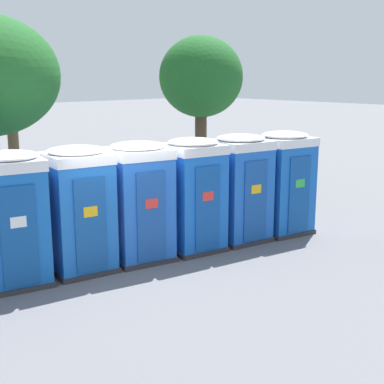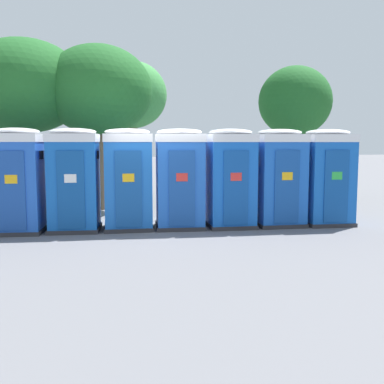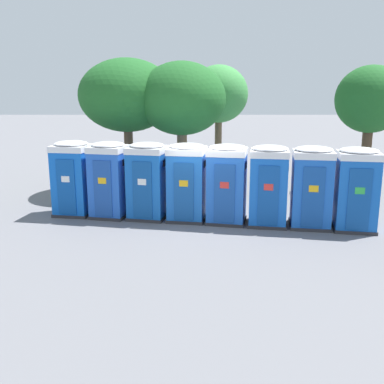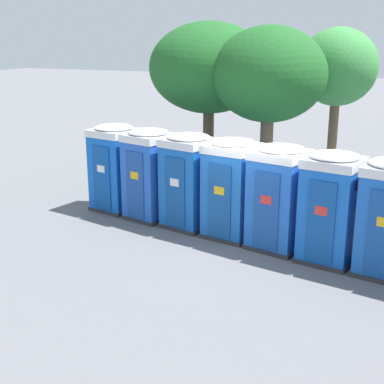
# 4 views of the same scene
# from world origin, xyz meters

# --- Properties ---
(ground_plane) EXTENTS (120.00, 120.00, 0.00)m
(ground_plane) POSITION_xyz_m (0.00, 0.00, 0.00)
(ground_plane) COLOR slate
(portapotty_0) EXTENTS (1.37, 1.38, 2.54)m
(portapotty_0) POSITION_xyz_m (-4.55, 0.66, 1.28)
(portapotty_0) COLOR #2D2D33
(portapotty_0) RESTS_ON ground
(portapotty_1) EXTENTS (1.39, 1.42, 2.54)m
(portapotty_1) POSITION_xyz_m (-3.27, 0.39, 1.28)
(portapotty_1) COLOR #2D2D33
(portapotty_1) RESTS_ON ground
(portapotty_2) EXTENTS (1.44, 1.43, 2.54)m
(portapotty_2) POSITION_xyz_m (-1.97, 0.20, 1.28)
(portapotty_2) COLOR #2D2D33
(portapotty_2) RESTS_ON ground
(portapotty_3) EXTENTS (1.38, 1.37, 2.54)m
(portapotty_3) POSITION_xyz_m (-0.67, -0.02, 1.28)
(portapotty_3) COLOR #2D2D33
(portapotty_3) RESTS_ON ground
(portapotty_4) EXTENTS (1.44, 1.42, 2.54)m
(portapotty_4) POSITION_xyz_m (0.62, -0.28, 1.28)
(portapotty_4) COLOR #2D2D33
(portapotty_4) RESTS_ON ground
(portapotty_5) EXTENTS (1.38, 1.38, 2.54)m
(portapotty_5) POSITION_xyz_m (1.90, -0.55, 1.28)
(portapotty_5) COLOR #2D2D33
(portapotty_5) RESTS_ON ground
(street_tree_1) EXTENTS (2.58, 2.58, 5.27)m
(street_tree_1) POSITION_xyz_m (0.68, 5.96, 3.96)
(street_tree_1) COLOR brown
(street_tree_1) RESTS_ON ground
(street_tree_2) EXTENTS (3.46, 3.46, 5.30)m
(street_tree_2) POSITION_xyz_m (-0.90, 3.61, 3.83)
(street_tree_2) COLOR brown
(street_tree_2) RESTS_ON ground
(street_tree_3) EXTENTS (3.91, 3.91, 5.45)m
(street_tree_3) POSITION_xyz_m (-3.14, 4.26, 3.95)
(street_tree_3) COLOR brown
(street_tree_3) RESTS_ON ground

